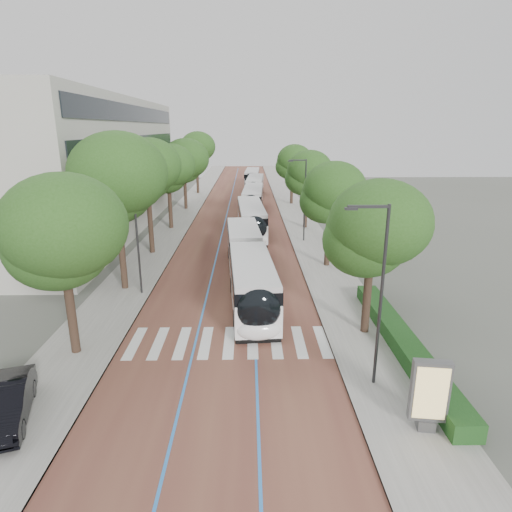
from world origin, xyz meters
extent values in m
plane|color=#51544C|center=(0.00, 0.00, 0.00)|extent=(160.00, 160.00, 0.00)
cube|color=brown|center=(0.00, 40.00, 0.01)|extent=(11.00, 140.00, 0.02)
cube|color=gray|center=(-7.50, 40.00, 0.06)|extent=(4.00, 140.00, 0.12)
cube|color=gray|center=(7.50, 40.00, 0.06)|extent=(4.00, 140.00, 0.12)
cube|color=gray|center=(-5.60, 40.00, 0.06)|extent=(0.20, 140.00, 0.14)
cube|color=gray|center=(5.60, 40.00, 0.06)|extent=(0.20, 140.00, 0.14)
cube|color=silver|center=(-4.80, 1.00, 0.03)|extent=(0.55, 3.60, 0.01)
cube|color=silver|center=(-3.55, 1.00, 0.03)|extent=(0.55, 3.60, 0.01)
cube|color=silver|center=(-2.30, 1.00, 0.03)|extent=(0.55, 3.60, 0.01)
cube|color=silver|center=(-1.05, 1.00, 0.03)|extent=(0.55, 3.60, 0.01)
cube|color=silver|center=(0.20, 1.00, 0.03)|extent=(0.55, 3.60, 0.01)
cube|color=silver|center=(1.45, 1.00, 0.03)|extent=(0.55, 3.60, 0.01)
cube|color=silver|center=(2.70, 1.00, 0.03)|extent=(0.55, 3.60, 0.01)
cube|color=silver|center=(3.95, 1.00, 0.03)|extent=(0.55, 3.60, 0.01)
cube|color=silver|center=(5.20, 1.00, 0.03)|extent=(0.55, 3.60, 0.01)
cube|color=blue|center=(-1.60, 40.00, 0.02)|extent=(0.12, 126.00, 0.01)
cube|color=blue|center=(1.60, 40.00, 0.02)|extent=(0.12, 126.00, 0.01)
cube|color=#9E9C92|center=(-19.50, 28.00, 7.00)|extent=(18.00, 40.00, 14.00)
cube|color=black|center=(-10.45, 28.00, 3.00)|extent=(0.12, 38.00, 1.60)
cube|color=black|center=(-10.45, 28.00, 6.20)|extent=(0.12, 38.00, 1.60)
cube|color=black|center=(-10.45, 28.00, 9.40)|extent=(0.12, 38.00, 1.60)
cube|color=black|center=(-10.45, 28.00, 12.40)|extent=(0.12, 38.00, 1.60)
cube|color=#153C15|center=(9.10, 0.00, 0.52)|extent=(1.20, 14.00, 0.80)
cylinder|color=#2C2D2F|center=(6.80, -3.00, 4.12)|extent=(0.14, 0.14, 8.00)
cube|color=#2C2D2F|center=(6.00, -3.00, 8.02)|extent=(1.70, 0.12, 0.12)
cube|color=#2C2D2F|center=(5.30, -3.00, 7.94)|extent=(0.50, 0.20, 0.10)
cylinder|color=#2C2D2F|center=(6.80, 22.00, 4.12)|extent=(0.14, 0.14, 8.00)
cube|color=#2C2D2F|center=(6.00, 22.00, 8.02)|extent=(1.70, 0.12, 0.12)
cube|color=#2C2D2F|center=(5.30, 22.00, 7.94)|extent=(0.50, 0.20, 0.10)
cylinder|color=#2C2D2F|center=(-6.10, 8.00, 4.12)|extent=(0.14, 0.14, 8.00)
cylinder|color=black|center=(-7.50, 0.00, 2.16)|extent=(0.44, 0.44, 4.32)
ellipsoid|color=#264F19|center=(-7.50, 0.00, 6.08)|extent=(5.75, 5.75, 4.89)
cylinder|color=black|center=(-7.50, 9.00, 2.67)|extent=(0.44, 0.44, 5.34)
ellipsoid|color=#264F19|center=(-7.50, 9.00, 7.53)|extent=(6.40, 6.40, 5.44)
cylinder|color=black|center=(-7.50, 18.00, 2.59)|extent=(0.44, 0.44, 5.17)
ellipsoid|color=#264F19|center=(-7.50, 18.00, 7.29)|extent=(5.51, 5.51, 4.69)
cylinder|color=black|center=(-7.50, 28.00, 2.30)|extent=(0.44, 0.44, 4.59)
ellipsoid|color=#264F19|center=(-7.50, 28.00, 6.47)|extent=(5.48, 5.48, 4.65)
cylinder|color=black|center=(-7.50, 40.00, 2.27)|extent=(0.44, 0.44, 4.54)
ellipsoid|color=#264F19|center=(-7.50, 40.00, 6.39)|extent=(6.35, 6.35, 5.39)
cylinder|color=black|center=(-7.50, 55.00, 2.61)|extent=(0.44, 0.44, 5.22)
ellipsoid|color=#264F19|center=(-7.50, 55.00, 7.35)|extent=(5.89, 5.89, 5.01)
cylinder|color=black|center=(7.70, 2.00, 2.04)|extent=(0.44, 0.44, 4.07)
ellipsoid|color=#264F19|center=(7.70, 2.00, 5.74)|extent=(5.27, 5.27, 4.48)
cylinder|color=black|center=(7.70, 14.00, 2.09)|extent=(0.44, 0.44, 4.17)
ellipsoid|color=#264F19|center=(7.70, 14.00, 5.88)|extent=(4.91, 4.91, 4.17)
cylinder|color=black|center=(7.70, 28.00, 2.13)|extent=(0.44, 0.44, 4.27)
ellipsoid|color=#264F19|center=(7.70, 28.00, 6.01)|extent=(4.95, 4.95, 4.21)
cylinder|color=black|center=(7.70, 44.00, 2.12)|extent=(0.44, 0.44, 4.25)
ellipsoid|color=#264F19|center=(7.70, 44.00, 5.98)|extent=(5.08, 5.08, 4.31)
cylinder|color=black|center=(1.13, 10.44, 1.77)|extent=(2.35, 1.05, 2.30)
cube|color=white|center=(1.47, 5.32, 1.26)|extent=(3.11, 9.51, 1.82)
cube|color=black|center=(1.47, 5.32, 2.40)|extent=(3.14, 9.32, 0.97)
cube|color=silver|center=(1.47, 5.32, 3.04)|extent=(3.05, 9.31, 0.31)
cube|color=black|center=(1.47, 5.32, 0.17)|extent=(3.04, 9.13, 0.35)
cube|color=white|center=(0.85, 14.75, 1.26)|extent=(3.01, 7.89, 1.82)
cube|color=black|center=(0.85, 14.75, 2.40)|extent=(3.04, 7.74, 0.97)
cube|color=silver|center=(0.85, 14.75, 3.04)|extent=(2.95, 7.73, 0.31)
cube|color=black|center=(0.85, 14.75, 0.17)|extent=(2.94, 7.58, 0.35)
ellipsoid|color=black|center=(1.77, 0.80, 2.00)|extent=(2.42, 1.25, 2.28)
ellipsoid|color=white|center=(1.78, 0.75, 0.86)|extent=(2.41, 1.15, 1.14)
cylinder|color=black|center=(0.50, 2.97, 0.50)|extent=(0.37, 1.02, 1.00)
cylinder|color=black|center=(2.75, 3.12, 0.50)|extent=(0.37, 1.02, 1.00)
cylinder|color=black|center=(-0.39, 16.34, 0.50)|extent=(0.37, 1.02, 1.00)
cylinder|color=black|center=(1.86, 16.49, 0.50)|extent=(0.37, 1.02, 1.00)
cylinder|color=black|center=(0.14, 8.32, 0.50)|extent=(0.37, 1.02, 1.00)
cylinder|color=black|center=(2.40, 8.47, 0.50)|extent=(0.37, 1.02, 1.00)
cube|color=white|center=(1.54, 25.30, 1.26)|extent=(3.13, 12.12, 1.82)
cube|color=black|center=(1.54, 25.30, 2.40)|extent=(3.16, 11.88, 0.97)
cube|color=silver|center=(1.54, 25.30, 3.04)|extent=(3.07, 11.87, 0.31)
cube|color=black|center=(1.54, 25.30, 0.17)|extent=(3.06, 11.63, 0.35)
ellipsoid|color=black|center=(1.85, 19.46, 2.00)|extent=(2.41, 1.22, 2.28)
ellipsoid|color=white|center=(1.85, 19.41, 0.86)|extent=(2.40, 1.12, 1.14)
cylinder|color=black|center=(0.60, 21.65, 0.50)|extent=(0.35, 1.01, 1.00)
cylinder|color=black|center=(2.86, 21.77, 0.50)|extent=(0.35, 1.01, 1.00)
cylinder|color=black|center=(0.21, 29.04, 0.50)|extent=(0.35, 1.01, 1.00)
cylinder|color=black|center=(2.46, 29.16, 0.50)|extent=(0.35, 1.01, 1.00)
cube|color=white|center=(1.88, 38.40, 1.26)|extent=(3.06, 12.10, 1.82)
cube|color=black|center=(1.88, 38.40, 2.40)|extent=(3.09, 11.87, 0.97)
cube|color=silver|center=(1.88, 38.40, 3.04)|extent=(3.00, 11.86, 0.31)
cube|color=black|center=(1.88, 38.40, 0.17)|extent=(2.99, 11.62, 0.35)
ellipsoid|color=black|center=(1.60, 32.55, 2.00)|extent=(2.40, 1.21, 2.28)
ellipsoid|color=white|center=(1.60, 32.51, 0.86)|extent=(2.39, 1.11, 1.14)
cylinder|color=black|center=(0.58, 34.86, 0.50)|extent=(0.35, 1.01, 1.00)
cylinder|color=black|center=(2.84, 34.75, 0.50)|extent=(0.35, 1.01, 1.00)
cylinder|color=black|center=(0.93, 42.25, 0.50)|extent=(0.35, 1.01, 1.00)
cylinder|color=black|center=(3.19, 42.14, 0.50)|extent=(0.35, 1.01, 1.00)
cube|color=white|center=(2.35, 51.37, 1.26)|extent=(3.22, 12.13, 1.82)
cube|color=black|center=(2.35, 51.37, 2.40)|extent=(3.25, 11.89, 0.97)
cube|color=silver|center=(2.35, 51.37, 3.04)|extent=(3.16, 11.89, 0.31)
cube|color=black|center=(2.35, 51.37, 0.17)|extent=(3.15, 11.65, 0.35)
ellipsoid|color=black|center=(1.99, 45.53, 2.00)|extent=(2.41, 1.24, 2.28)
ellipsoid|color=white|center=(1.99, 45.48, 0.86)|extent=(2.41, 1.14, 1.14)
cylinder|color=black|center=(1.00, 47.84, 0.50)|extent=(0.36, 1.02, 1.00)
cylinder|color=black|center=(3.26, 47.71, 0.50)|extent=(0.36, 1.02, 1.00)
cylinder|color=black|center=(1.45, 55.23, 0.50)|extent=(0.36, 1.02, 1.00)
cylinder|color=black|center=(3.71, 55.09, 0.50)|extent=(0.36, 1.02, 1.00)
cube|color=white|center=(2.02, 64.24, 1.26)|extent=(3.05, 12.10, 1.82)
cube|color=black|center=(2.02, 64.24, 2.40)|extent=(3.08, 11.86, 0.97)
cube|color=silver|center=(2.02, 64.24, 3.04)|extent=(2.99, 11.86, 0.31)
cube|color=black|center=(2.02, 64.24, 0.17)|extent=(2.98, 11.62, 0.35)
ellipsoid|color=black|center=(1.75, 58.39, 2.00)|extent=(2.40, 1.21, 2.28)
ellipsoid|color=white|center=(1.75, 58.34, 0.86)|extent=(2.39, 1.11, 1.14)
cylinder|color=black|center=(0.72, 60.69, 0.50)|extent=(0.35, 1.01, 1.00)
cylinder|color=black|center=(2.98, 60.59, 0.50)|extent=(0.35, 1.01, 1.00)
cylinder|color=black|center=(1.06, 68.08, 0.50)|extent=(0.35, 1.01, 1.00)
cylinder|color=black|center=(3.32, 67.98, 0.50)|extent=(0.35, 1.01, 1.00)
cube|color=#59595B|center=(7.88, -6.07, 0.33)|extent=(0.70, 0.61, 0.42)
cube|color=#59595B|center=(7.88, -6.07, 1.76)|extent=(1.41, 0.56, 2.43)
cube|color=#E0C476|center=(7.85, -6.27, 1.76)|extent=(1.15, 0.18, 2.11)
imported|color=black|center=(-8.08, -5.31, 0.87)|extent=(2.91, 4.81, 1.50)
camera|label=1|loc=(1.27, -19.51, 10.99)|focal=30.00mm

